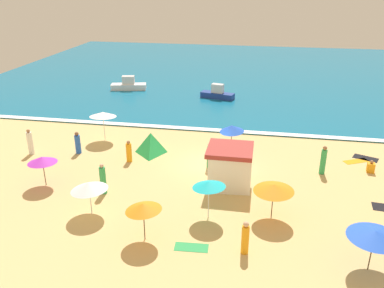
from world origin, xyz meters
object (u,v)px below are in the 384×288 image
Objects in this scene: beachgoer_3 at (371,167)px; small_boat_0 at (217,94)px; beach_umbrella_8 at (375,234)px; beachgoer_8 at (103,180)px; beach_umbrella_6 at (209,184)px; beachgoer_0 at (30,143)px; lifeguard_cabana at (229,166)px; beach_umbrella_1 at (42,160)px; beachgoer_2 at (129,152)px; beach_tent at (151,142)px; beach_umbrella_2 at (232,128)px; beach_umbrella_4 at (143,207)px; beachgoer_7 at (245,238)px; small_boat_1 at (129,85)px; beach_umbrella_0 at (103,114)px; beach_umbrella_3 at (274,188)px; beachgoer_9 at (323,161)px; beachgoer_6 at (78,143)px; beach_umbrella_7 at (89,186)px; beachgoer_1 at (209,156)px.

small_boat_0 is at bearing 128.46° from beachgoer_3.
beach_umbrella_8 reaches higher than beachgoer_8.
beach_umbrella_6 is 21.95m from small_boat_0.
lifeguard_cabana is at bearing -8.23° from beachgoer_0.
beach_umbrella_1 is 1.51× the size of beachgoer_2.
beach_tent is 14.78m from beachgoer_3.
beach_umbrella_2 reaches higher than beach_umbrella_6.
beach_umbrella_2 is 10.91m from beach_umbrella_4.
beachgoer_7 is (8.29, -8.40, 0.09)m from beachgoer_2.
beach_umbrella_8 reaches higher than small_boat_1.
lifeguard_cabana is 7.31m from beachgoer_2.
beach_umbrella_0 reaches higher than beach_tent.
beach_umbrella_2 reaches higher than beach_tent.
beachgoer_8 is 0.47× the size of small_boat_1.
small_boat_1 is (-12.70, 15.47, -1.45)m from beach_umbrella_2.
beachgoer_7 is at bearing -19.42° from beach_umbrella_1.
beachgoer_7 is at bearing -45.99° from beach_umbrella_0.
beach_umbrella_8 is at bearing -14.39° from beach_umbrella_1.
beach_umbrella_4 is at bearing -37.27° from beachgoer_0.
beach_umbrella_3 is 0.92× the size of beach_umbrella_8.
beachgoer_9 is (4.40, 8.87, 0.11)m from beachgoer_7.
beach_umbrella_1 is at bearing 174.91° from beach_umbrella_3.
beach_umbrella_3 is 14.83m from beachgoer_6.
beach_umbrella_1 is at bearing 165.61° from beach_umbrella_8.
beachgoer_2 is 16.50m from small_boat_0.
beach_umbrella_7 reaches higher than beachgoer_2.
beach_umbrella_0 reaches higher than small_boat_0.
beachgoer_1 is (1.94, 8.31, -0.98)m from beach_umbrella_4.
beach_tent is 2.08m from beachgoer_2.
small_boat_1 reaches higher than small_boat_0.
beach_umbrella_7 is at bearing -100.01° from small_boat_0.
small_boat_1 is at bearing 137.38° from beachgoer_9.
beachgoer_3 is 0.49× the size of beachgoer_7.
beachgoer_3 is (2.21, 9.83, -1.48)m from beach_umbrella_8.
lifeguard_cabana is 9.47m from beachgoer_3.
beach_tent is at bearing -175.99° from beach_umbrella_2.
beachgoer_1 is 2.10× the size of beachgoer_3.
beach_umbrella_6 is 6.20m from beach_umbrella_7.
beach_umbrella_3 is at bearing -75.75° from small_boat_0.
beachgoer_8 is 22.83m from small_boat_1.
beachgoer_0 is at bearing 171.77° from lifeguard_cabana.
beachgoer_3 is at bearing 3.17° from beachgoer_0.
beach_umbrella_0 is 1.10× the size of beach_umbrella_4.
small_boat_0 is (-2.62, 13.78, -1.46)m from beach_umbrella_2.
beach_umbrella_2 is at bearing 93.60° from lifeguard_cabana.
beach_umbrella_1 is at bearing 160.58° from beachgoer_7.
beach_umbrella_3 is 1.53× the size of beachgoer_9.
beachgoer_3 is 18.82m from small_boat_0.
beachgoer_6 is at bearing -83.39° from small_boat_1.
beach_umbrella_1 is at bearing 150.92° from beach_umbrella_4.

